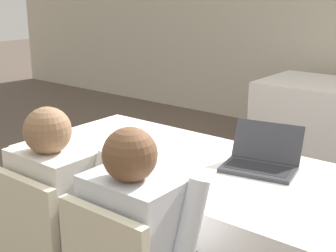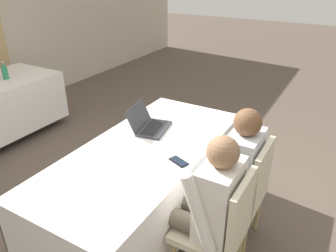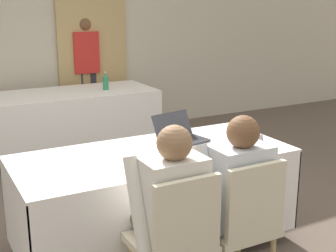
# 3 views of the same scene
# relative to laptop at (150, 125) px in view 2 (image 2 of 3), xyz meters

# --- Properties ---
(ground_plane) EXTENTS (24.00, 24.00, 0.00)m
(ground_plane) POSITION_rel_laptop_xyz_m (-0.31, -0.14, -0.79)
(ground_plane) COLOR brown
(conference_table_near) EXTENTS (1.98, 0.89, 0.75)m
(conference_table_near) POSITION_rel_laptop_xyz_m (-0.31, -0.14, -0.21)
(conference_table_near) COLOR white
(conference_table_near) RESTS_ON ground_plane
(laptop) EXTENTS (0.40, 0.36, 0.21)m
(laptop) POSITION_rel_laptop_xyz_m (0.00, 0.00, 0.00)
(laptop) COLOR #333338
(laptop) RESTS_ON conference_table_near
(cell_phone) EXTENTS (0.12, 0.17, 0.01)m
(cell_phone) POSITION_rel_laptop_xyz_m (-0.34, -0.47, -0.04)
(cell_phone) COLOR black
(cell_phone) RESTS_ON conference_table_near
(paper_beside_laptop) EXTENTS (0.29, 0.34, 0.00)m
(paper_beside_laptop) POSITION_rel_laptop_xyz_m (-0.32, -0.09, -0.04)
(paper_beside_laptop) COLOR white
(paper_beside_laptop) RESTS_ON conference_table_near
(paper_centre_table) EXTENTS (0.28, 0.34, 0.00)m
(paper_centre_table) POSITION_rel_laptop_xyz_m (-1.11, -0.40, -0.04)
(paper_centre_table) COLOR white
(paper_centre_table) RESTS_ON conference_table_near
(water_bottle) EXTENTS (0.07, 0.07, 0.22)m
(water_bottle) POSITION_rel_laptop_xyz_m (0.27, 2.31, 0.06)
(water_bottle) COLOR #288456
(water_bottle) RESTS_ON conference_table_far
(chair_near_left) EXTENTS (0.44, 0.44, 0.89)m
(chair_near_left) POSITION_rel_laptop_xyz_m (-0.54, -0.90, -0.30)
(chair_near_left) COLOR tan
(chair_near_left) RESTS_ON ground_plane
(chair_near_right) EXTENTS (0.44, 0.44, 0.89)m
(chair_near_right) POSITION_rel_laptop_xyz_m (-0.07, -0.90, -0.30)
(chair_near_right) COLOR tan
(chair_near_right) RESTS_ON ground_plane
(person_checkered_shirt) EXTENTS (0.50, 0.52, 1.15)m
(person_checkered_shirt) POSITION_rel_laptop_xyz_m (-0.54, -0.79, -0.14)
(person_checkered_shirt) COLOR #665B4C
(person_checkered_shirt) RESTS_ON ground_plane
(person_white_shirt) EXTENTS (0.50, 0.52, 1.15)m
(person_white_shirt) POSITION_rel_laptop_xyz_m (-0.07, -0.79, -0.14)
(person_white_shirt) COLOR #665B4C
(person_white_shirt) RESTS_ON ground_plane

